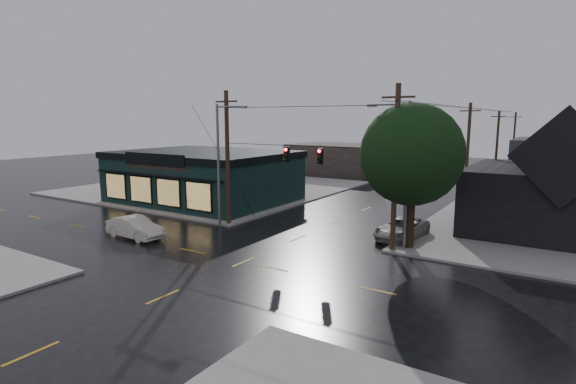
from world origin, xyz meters
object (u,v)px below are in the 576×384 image
Objects in this scene: utility_pole_ne at (392,252)px; corner_tree at (412,155)px; utility_pole_nw at (229,225)px; sedan_cream at (135,227)px; suv_silver at (402,228)px.

corner_tree is at bearing 62.53° from utility_pole_ne.
utility_pole_nw is 2.24× the size of sedan_cream.
corner_tree is 18.94m from sedan_cream.
sedan_cream is (-16.60, -7.51, -5.18)m from corner_tree.
utility_pole_nw is 13.00m from utility_pole_ne.
sedan_cream is 0.89× the size of suv_silver.
suv_silver is (-0.50, 3.31, 0.71)m from utility_pole_ne.
utility_pole_nw is 1.99× the size of suv_silver.
corner_tree reaches higher than suv_silver.
corner_tree is 5.75m from suv_silver.
sedan_cream reaches higher than suv_silver.
suv_silver is at bearing 98.60° from utility_pole_ne.
utility_pole_ne is 1.99× the size of suv_silver.
utility_pole_nw is (-13.60, -1.15, -5.93)m from corner_tree.
utility_pole_ne is 2.24× the size of sedan_cream.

